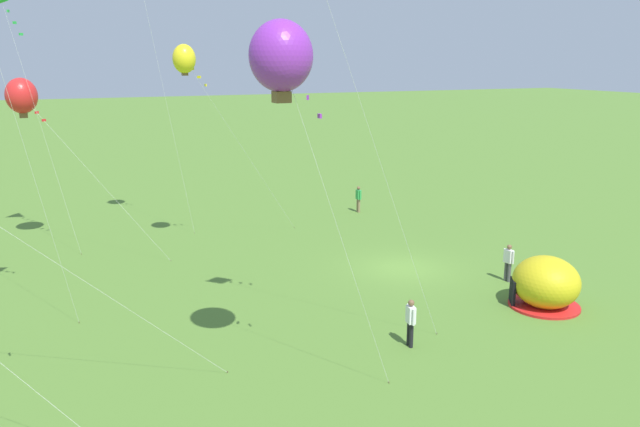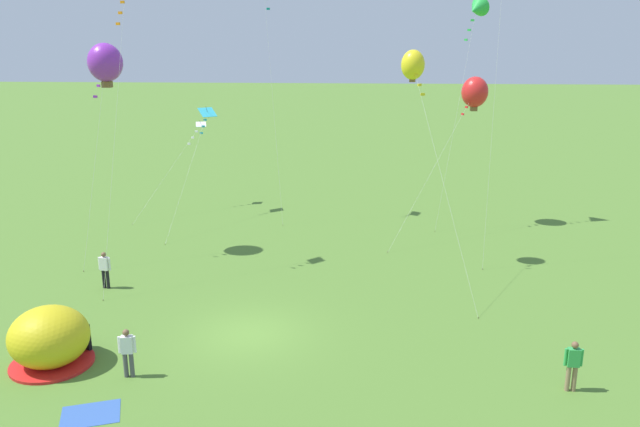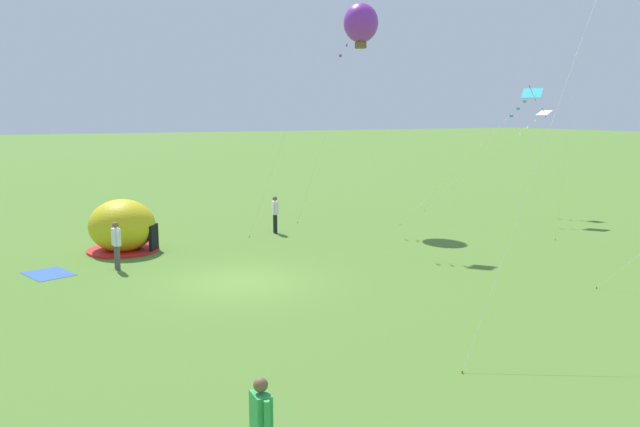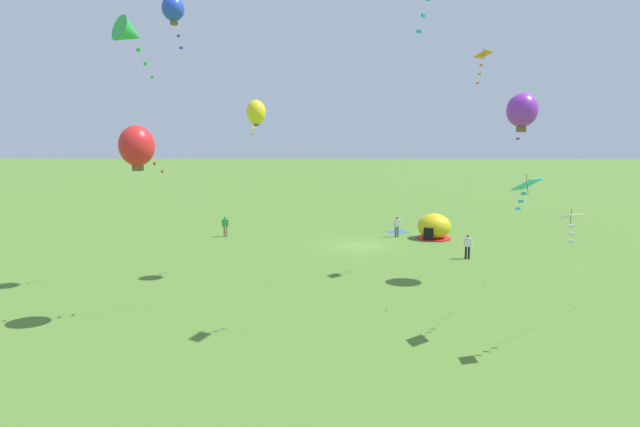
{
  "view_description": "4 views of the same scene",
  "coord_description": "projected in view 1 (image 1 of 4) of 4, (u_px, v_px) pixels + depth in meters",
  "views": [
    {
      "loc": [
        -24.37,
        15.0,
        9.72
      ],
      "look_at": [
        0.16,
        4.26,
        3.1
      ],
      "focal_mm": 35.0,
      "sensor_mm": 36.0,
      "label": 1
    },
    {
      "loc": [
        4.28,
        -21.53,
        10.8
      ],
      "look_at": [
        2.44,
        3.99,
        3.74
      ],
      "focal_mm": 35.0,
      "sensor_mm": 36.0,
      "label": 2
    },
    {
      "loc": [
        19.1,
        -6.11,
        5.54
      ],
      "look_at": [
        0.94,
        2.48,
        2.25
      ],
      "focal_mm": 35.0,
      "sensor_mm": 36.0,
      "label": 3
    },
    {
      "loc": [
        2.14,
        37.84,
        8.39
      ],
      "look_at": [
        2.85,
        4.96,
        3.28
      ],
      "focal_mm": 28.0,
      "sensor_mm": 36.0,
      "label": 4
    }
  ],
  "objects": [
    {
      "name": "ground_plane",
      "position": [
        403.0,
        268.0,
        29.85
      ],
      "size": [
        300.0,
        300.0,
        0.0
      ],
      "primitive_type": "plane",
      "color": "#517A2D"
    },
    {
      "name": "popup_tent",
      "position": [
        546.0,
        283.0,
        25.02
      ],
      "size": [
        2.81,
        2.81,
        2.1
      ],
      "color": "gold",
      "rests_on": "ground"
    },
    {
      "name": "picnic_blanket",
      "position": [
        551.0,
        277.0,
        28.69
      ],
      "size": [
        2.04,
        1.81,
        0.01
      ],
      "primitive_type": "cube",
      "rotation": [
        0.0,
        0.0,
        0.35
      ],
      "color": "#3359A5",
      "rests_on": "ground"
    },
    {
      "name": "person_with_toddler",
      "position": [
        411.0,
        320.0,
        21.54
      ],
      "size": [
        0.58,
        0.29,
        1.72
      ],
      "color": "black",
      "rests_on": "ground"
    },
    {
      "name": "person_strolling",
      "position": [
        508.0,
        261.0,
        27.92
      ],
      "size": [
        0.59,
        0.29,
        1.72
      ],
      "color": "#4C4C51",
      "rests_on": "ground"
    },
    {
      "name": "person_watching_sky",
      "position": [
        358.0,
        198.0,
        40.67
      ],
      "size": [
        0.59,
        0.24,
        1.72
      ],
      "color": "#8C7251",
      "rests_on": "ground"
    },
    {
      "name": "kite_yellow",
      "position": [
        184.0,
        59.0,
        29.9
      ],
      "size": [
        3.11,
        7.15,
        10.46
      ],
      "color": "silver",
      "rests_on": "ground"
    },
    {
      "name": "kite_red",
      "position": [
        21.0,
        96.0,
        31.18
      ],
      "size": [
        5.83,
        6.81,
        8.86
      ],
      "color": "silver",
      "rests_on": "ground"
    },
    {
      "name": "kite_purple",
      "position": [
        281.0,
        56.0,
        16.31
      ],
      "size": [
        1.7,
        4.0,
        10.76
      ],
      "color": "silver",
      "rests_on": "ground"
    }
  ]
}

